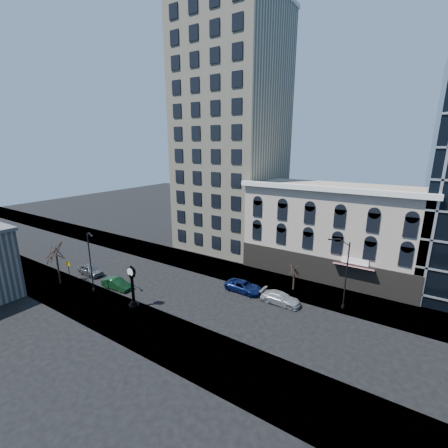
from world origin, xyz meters
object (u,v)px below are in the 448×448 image
Objects in this scene: street_clock at (133,288)px; car_near_a at (91,270)px; car_near_b at (117,284)px; warning_sign at (68,267)px; street_lamp_near at (90,246)px.

car_near_a is at bearing 165.83° from street_clock.
car_near_b is at bearing -94.68° from car_near_a.
car_near_b is at bearing 6.18° from warning_sign.
car_near_a is (-5.34, 3.03, -5.25)m from street_lamp_near.
street_clock is 1.17× the size of car_near_a.
car_near_a is at bearing 78.93° from car_near_b.
warning_sign is at bearing 101.38° from car_near_b.
street_clock reaches higher than car_near_a.
street_clock is 1.21× the size of car_near_b.
car_near_b is (6.40, -0.76, -0.05)m from car_near_a.
street_clock is 5.93m from car_near_b.
street_clock is 1.77× the size of warning_sign.
street_lamp_near is at bearing -12.86° from warning_sign.
warning_sign is at bearing 178.71° from street_clock.
street_lamp_near reaches higher than car_near_b.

